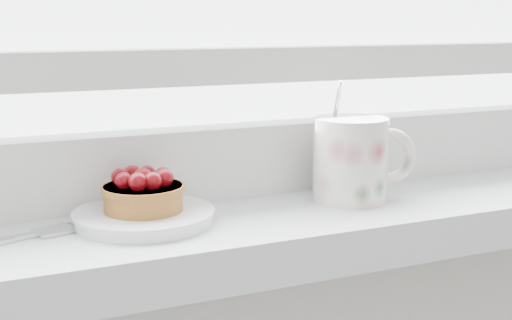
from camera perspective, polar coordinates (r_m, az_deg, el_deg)
saucer at (r=0.63m, az=-8.95°, el=-4.52°), size 0.12×0.12×0.01m
raspberry_tart at (r=0.63m, az=-9.02°, el=-2.54°), size 0.07×0.07×0.04m
floral_mug at (r=0.70m, az=7.78°, el=0.19°), size 0.11×0.09×0.12m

